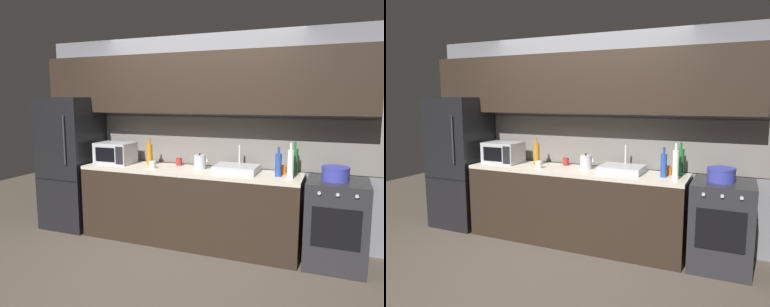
% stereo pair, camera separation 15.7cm
% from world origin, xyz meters
% --- Properties ---
extents(ground_plane, '(10.00, 10.00, 0.00)m').
position_xyz_m(ground_plane, '(0.00, 0.00, 0.00)').
color(ground_plane, '#4C4238').
extents(back_wall, '(4.37, 0.44, 2.50)m').
position_xyz_m(back_wall, '(0.00, 1.20, 1.55)').
color(back_wall, slate).
rests_on(back_wall, ground).
extents(counter_run, '(2.63, 0.60, 0.90)m').
position_xyz_m(counter_run, '(0.00, 0.90, 0.45)').
color(counter_run, black).
rests_on(counter_run, ground).
extents(refrigerator, '(0.68, 0.69, 1.74)m').
position_xyz_m(refrigerator, '(-1.69, 0.90, 0.87)').
color(refrigerator, black).
rests_on(refrigerator, ground).
extents(oven_range, '(0.60, 0.62, 0.90)m').
position_xyz_m(oven_range, '(1.65, 0.90, 0.45)').
color(oven_range, '#232326').
rests_on(oven_range, ground).
extents(microwave, '(0.46, 0.35, 0.27)m').
position_xyz_m(microwave, '(-1.01, 0.92, 1.04)').
color(microwave, '#A8AAAF').
rests_on(microwave, counter_run).
extents(sink_basin, '(0.48, 0.38, 0.30)m').
position_xyz_m(sink_basin, '(0.58, 0.93, 0.94)').
color(sink_basin, '#ADAFB5').
rests_on(sink_basin, counter_run).
extents(kettle, '(0.18, 0.14, 0.19)m').
position_xyz_m(kettle, '(0.13, 0.97, 0.98)').
color(kettle, '#B7BABF').
rests_on(kettle, counter_run).
extents(wine_bottle_green, '(0.08, 0.08, 0.36)m').
position_xyz_m(wine_bottle_green, '(1.20, 1.04, 1.05)').
color(wine_bottle_green, '#1E6B2D').
rests_on(wine_bottle_green, counter_run).
extents(wine_bottle_white, '(0.06, 0.06, 0.38)m').
position_xyz_m(wine_bottle_white, '(1.19, 0.81, 1.06)').
color(wine_bottle_white, silver).
rests_on(wine_bottle_white, counter_run).
extents(wine_bottle_blue, '(0.07, 0.07, 0.32)m').
position_xyz_m(wine_bottle_blue, '(1.05, 0.88, 1.03)').
color(wine_bottle_blue, '#234299').
rests_on(wine_bottle_blue, counter_run).
extents(wine_bottle_amber, '(0.07, 0.07, 0.33)m').
position_xyz_m(wine_bottle_amber, '(-0.55, 0.97, 1.04)').
color(wine_bottle_amber, '#B27019').
rests_on(wine_bottle_amber, counter_run).
extents(mug_orange, '(0.08, 0.08, 0.10)m').
position_xyz_m(mug_orange, '(1.08, 1.03, 0.95)').
color(mug_orange, orange).
rests_on(mug_orange, counter_run).
extents(mug_clear, '(0.08, 0.08, 0.09)m').
position_xyz_m(mug_clear, '(-0.41, 0.79, 0.94)').
color(mug_clear, silver).
rests_on(mug_clear, counter_run).
extents(mug_red, '(0.07, 0.07, 0.09)m').
position_xyz_m(mug_red, '(-0.20, 1.09, 0.95)').
color(mug_red, '#A82323').
rests_on(mug_red, counter_run).
extents(cooking_pot, '(0.27, 0.27, 0.14)m').
position_xyz_m(cooking_pot, '(1.62, 0.90, 0.97)').
color(cooking_pot, '#333899').
rests_on(cooking_pot, oven_range).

